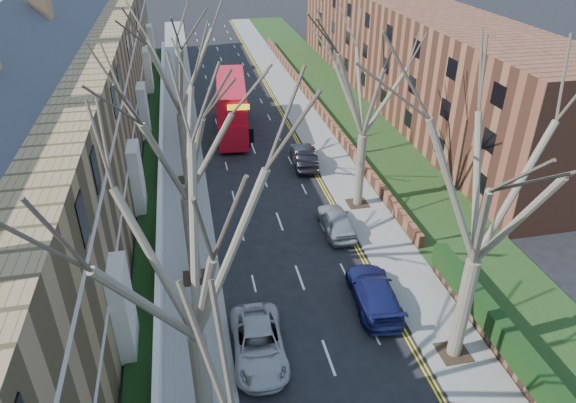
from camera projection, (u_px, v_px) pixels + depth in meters
pavement_left at (180, 127)px, 47.98m from camera, size 3.00×102.00×0.12m
pavement_right at (305, 118)px, 50.09m from camera, size 3.00×102.00×0.12m
terrace_left at (68, 105)px, 37.12m from camera, size 9.70×78.00×13.60m
flats_right at (405, 51)px, 53.02m from camera, size 13.97×54.00×10.00m
front_wall_left at (161, 159)px, 40.63m from camera, size 0.30×78.00×1.00m
grass_verge_right at (349, 114)px, 50.83m from camera, size 6.00×102.00×0.06m
tree_left_mid at (184, 234)px, 15.31m from camera, size 10.50×10.50×14.71m
tree_left_far at (178, 123)px, 23.94m from camera, size 10.15×10.15×14.22m
tree_left_dist at (174, 54)px, 33.96m from camera, size 10.50×10.50×14.71m
tree_right_mid at (494, 170)px, 19.00m from camera, size 10.50×10.50×14.71m
tree_right_far at (368, 74)px, 31.03m from camera, size 10.15×10.15×14.22m
double_decker_bus at (232, 107)px, 46.19m from camera, size 3.56×11.27×4.63m
car_left_far at (259, 344)px, 23.41m from camera, size 2.60×5.23×1.42m
car_right_near at (374, 293)px, 26.43m from camera, size 2.60×5.43×1.53m
car_right_mid at (337, 221)px, 32.44m from camera, size 1.86×4.44×1.50m
car_right_far at (304, 156)px, 40.73m from camera, size 2.05×4.93×1.59m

